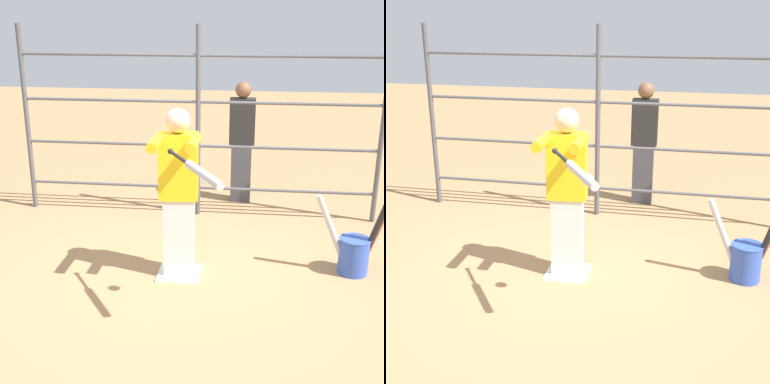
# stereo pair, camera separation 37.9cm
# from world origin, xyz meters

# --- Properties ---
(ground_plane) EXTENTS (24.00, 24.00, 0.00)m
(ground_plane) POSITION_xyz_m (0.00, 0.00, 0.00)
(ground_plane) COLOR #9E754C
(home_plate) EXTENTS (0.40, 0.40, 0.02)m
(home_plate) POSITION_xyz_m (0.00, 0.00, 0.01)
(home_plate) COLOR white
(home_plate) RESTS_ON ground
(fence_backstop) EXTENTS (4.28, 0.06, 2.26)m
(fence_backstop) POSITION_xyz_m (0.00, -1.60, 1.13)
(fence_backstop) COLOR #4C4C51
(fence_backstop) RESTS_ON ground
(batter) EXTENTS (0.41, 0.56, 1.61)m
(batter) POSITION_xyz_m (0.00, 0.02, 0.87)
(batter) COLOR silver
(batter) RESTS_ON ground
(baseball_bat_swinging) EXTENTS (0.51, 0.73, 0.11)m
(baseball_bat_swinging) POSITION_xyz_m (-0.28, 0.85, 1.30)
(baseball_bat_swinging) COLOR black
(softball_in_flight) EXTENTS (0.10, 0.10, 0.10)m
(softball_in_flight) POSITION_xyz_m (-0.31, 0.62, 1.16)
(softball_in_flight) COLOR white
(bat_bucket) EXTENTS (0.71, 0.30, 0.86)m
(bat_bucket) POSITION_xyz_m (-1.67, -0.22, 0.24)
(bat_bucket) COLOR #3351B2
(bat_bucket) RESTS_ON ground
(bystander_behind_fence) EXTENTS (0.32, 0.20, 1.56)m
(bystander_behind_fence) POSITION_xyz_m (-0.51, -2.15, 0.81)
(bystander_behind_fence) COLOR #3F3F47
(bystander_behind_fence) RESTS_ON ground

